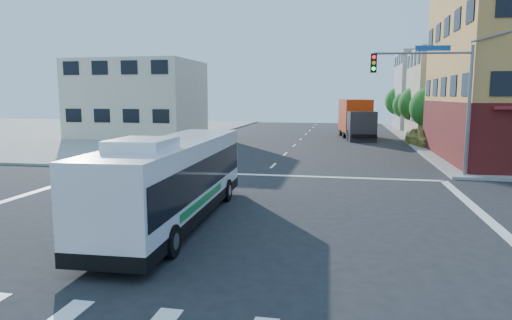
# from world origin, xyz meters

# --- Properties ---
(ground) EXTENTS (120.00, 120.00, 0.00)m
(ground) POSITION_xyz_m (0.00, 0.00, 0.00)
(ground) COLOR black
(ground) RESTS_ON ground
(sidewalk_nw) EXTENTS (50.00, 50.00, 0.15)m
(sidewalk_nw) POSITION_xyz_m (-35.00, 35.00, 0.07)
(sidewalk_nw) COLOR gray
(sidewalk_nw) RESTS_ON ground
(building_east_near) EXTENTS (12.06, 10.06, 9.00)m
(building_east_near) POSITION_xyz_m (16.98, 33.98, 4.51)
(building_east_near) COLOR #BBB08E
(building_east_near) RESTS_ON ground
(building_east_far) EXTENTS (12.06, 10.06, 10.00)m
(building_east_far) POSITION_xyz_m (16.98, 47.98, 5.01)
(building_east_far) COLOR #A9A9A4
(building_east_far) RESTS_ON ground
(building_west) EXTENTS (12.06, 10.06, 8.00)m
(building_west) POSITION_xyz_m (-17.02, 29.98, 4.01)
(building_west) COLOR beige
(building_west) RESTS_ON ground
(signal_mast_ne) EXTENTS (7.91, 1.13, 8.07)m
(signal_mast_ne) POSITION_xyz_m (9.08, 10.62, 4.98)
(signal_mast_ne) COLOR slate
(signal_mast_ne) RESTS_ON ground
(street_tree_a) EXTENTS (3.60, 3.60, 5.53)m
(street_tree_a) POSITION_xyz_m (11.90, 27.92, 3.59)
(street_tree_a) COLOR #3A2215
(street_tree_a) RESTS_ON ground
(street_tree_b) EXTENTS (3.80, 3.80, 5.79)m
(street_tree_b) POSITION_xyz_m (11.90, 35.92, 3.75)
(street_tree_b) COLOR #3A2215
(street_tree_b) RESTS_ON ground
(street_tree_c) EXTENTS (3.40, 3.40, 5.29)m
(street_tree_c) POSITION_xyz_m (11.90, 43.92, 3.46)
(street_tree_c) COLOR #3A2215
(street_tree_c) RESTS_ON ground
(street_tree_d) EXTENTS (4.00, 4.00, 6.03)m
(street_tree_d) POSITION_xyz_m (11.90, 51.92, 3.88)
(street_tree_d) COLOR #3A2215
(street_tree_d) RESTS_ON ground
(transit_bus) EXTENTS (2.68, 10.78, 3.17)m
(transit_bus) POSITION_xyz_m (-1.33, -0.51, 1.55)
(transit_bus) COLOR black
(transit_bus) RESTS_ON ground
(box_truck) EXTENTS (3.77, 9.15, 4.00)m
(box_truck) POSITION_xyz_m (5.52, 33.24, 1.94)
(box_truck) COLOR #27262C
(box_truck) RESTS_ON ground
(parked_car) EXTENTS (2.86, 5.17, 1.66)m
(parked_car) POSITION_xyz_m (11.10, 26.29, 0.83)
(parked_car) COLOR #B4A446
(parked_car) RESTS_ON ground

